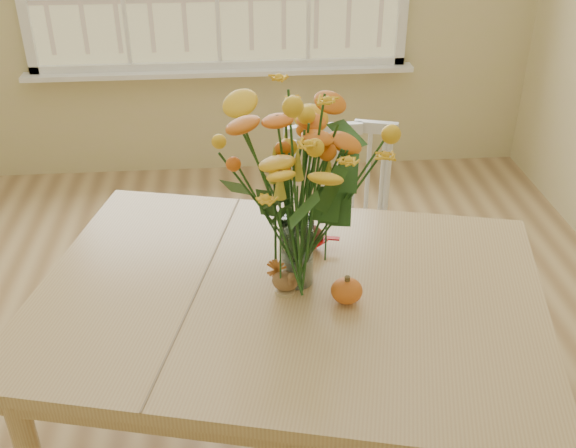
{
  "coord_description": "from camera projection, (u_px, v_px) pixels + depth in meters",
  "views": [
    {
      "loc": [
        0.07,
        -1.93,
        2.01
      ],
      "look_at": [
        0.21,
        -0.28,
        1.03
      ],
      "focal_mm": 42.0,
      "sensor_mm": 36.0,
      "label": 1
    }
  ],
  "objects": [
    {
      "name": "floor",
      "position": [
        229.0,
        414.0,
        2.67
      ],
      "size": [
        4.0,
        4.5,
        0.01
      ],
      "primitive_type": "cube",
      "color": "#947148",
      "rests_on": "ground"
    },
    {
      "name": "dining_table",
      "position": [
        289.0,
        315.0,
        2.06
      ],
      "size": [
        1.72,
        1.41,
        0.81
      ],
      "rotation": [
        0.0,
        0.0,
        -0.24
      ],
      "color": "tan",
      "rests_on": "floor"
    },
    {
      "name": "windsor_chair",
      "position": [
        341.0,
        234.0,
        2.8
      ],
      "size": [
        0.46,
        0.44,
        0.97
      ],
      "rotation": [
        0.0,
        0.0,
        0.02
      ],
      "color": "white",
      "rests_on": "floor"
    },
    {
      "name": "flower_vase",
      "position": [
        298.0,
        187.0,
        1.89
      ],
      "size": [
        0.46,
        0.46,
        0.54
      ],
      "color": "white",
      "rests_on": "dining_table"
    },
    {
      "name": "pumpkin",
      "position": [
        347.0,
        292.0,
        1.95
      ],
      "size": [
        0.09,
        0.09,
        0.07
      ],
      "primitive_type": "ellipsoid",
      "color": "orange",
      "rests_on": "dining_table"
    },
    {
      "name": "turkey_figurine",
      "position": [
        285.0,
        281.0,
        1.99
      ],
      "size": [
        0.09,
        0.08,
        0.1
      ],
      "rotation": [
        0.0,
        0.0,
        -0.35
      ],
      "color": "#CCB78C",
      "rests_on": "dining_table"
    },
    {
      "name": "dark_gourd",
      "position": [
        310.0,
        238.0,
        2.2
      ],
      "size": [
        0.13,
        0.09,
        0.08
      ],
      "color": "#38160F",
      "rests_on": "dining_table"
    }
  ]
}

